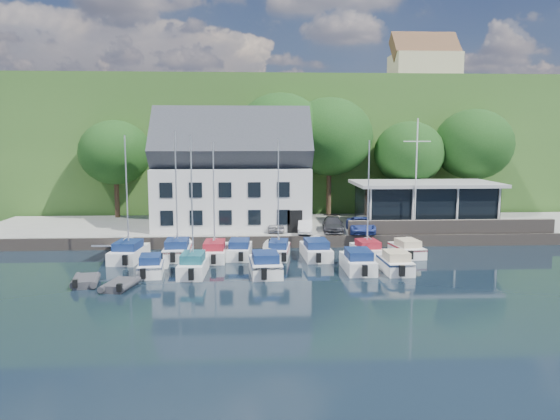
# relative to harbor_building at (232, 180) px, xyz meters

# --- Properties ---
(ground) EXTENTS (180.00, 180.00, 0.00)m
(ground) POSITION_rel_harbor_building_xyz_m (7.00, -16.50, -5.35)
(ground) COLOR black
(ground) RESTS_ON ground
(quay) EXTENTS (60.00, 13.00, 1.00)m
(quay) POSITION_rel_harbor_building_xyz_m (7.00, 1.00, -4.85)
(quay) COLOR #989893
(quay) RESTS_ON ground
(quay_face) EXTENTS (60.00, 0.30, 1.00)m
(quay_face) POSITION_rel_harbor_building_xyz_m (7.00, -5.50, -4.85)
(quay_face) COLOR #5B5048
(quay_face) RESTS_ON ground
(hillside) EXTENTS (160.00, 75.00, 16.00)m
(hillside) POSITION_rel_harbor_building_xyz_m (7.00, 45.50, 2.65)
(hillside) COLOR #315720
(hillside) RESTS_ON ground
(field_patch) EXTENTS (50.00, 30.00, 0.30)m
(field_patch) POSITION_rel_harbor_building_xyz_m (15.00, 53.50, 10.80)
(field_patch) COLOR olive
(field_patch) RESTS_ON hillside
(farmhouse) EXTENTS (10.40, 7.00, 8.20)m
(farmhouse) POSITION_rel_harbor_building_xyz_m (29.00, 35.50, 14.75)
(farmhouse) COLOR #CAB397
(farmhouse) RESTS_ON hillside
(harbor_building) EXTENTS (14.40, 8.20, 8.70)m
(harbor_building) POSITION_rel_harbor_building_xyz_m (0.00, 0.00, 0.00)
(harbor_building) COLOR silver
(harbor_building) RESTS_ON quay
(club_pavilion) EXTENTS (13.20, 7.20, 4.10)m
(club_pavilion) POSITION_rel_harbor_building_xyz_m (18.00, -0.50, -2.30)
(club_pavilion) COLOR black
(club_pavilion) RESTS_ON quay
(seawall) EXTENTS (18.00, 0.50, 1.20)m
(seawall) POSITION_rel_harbor_building_xyz_m (19.00, -5.10, -3.75)
(seawall) COLOR #5B5048
(seawall) RESTS_ON quay
(gangway) EXTENTS (1.20, 6.00, 1.40)m
(gangway) POSITION_rel_harbor_building_xyz_m (-9.50, -7.50, -5.35)
(gangway) COLOR silver
(gangway) RESTS_ON ground
(car_silver) EXTENTS (1.59, 3.68, 1.24)m
(car_silver) POSITION_rel_harbor_building_xyz_m (3.82, -2.94, -3.73)
(car_silver) COLOR #A3A3A8
(car_silver) RESTS_ON quay
(car_white) EXTENTS (1.58, 3.58, 1.14)m
(car_white) POSITION_rel_harbor_building_xyz_m (6.40, -4.03, -3.78)
(car_white) COLOR silver
(car_white) RESTS_ON quay
(car_dgrey) EXTENTS (2.18, 4.48, 1.26)m
(car_dgrey) POSITION_rel_harbor_building_xyz_m (8.91, -3.41, -3.72)
(car_dgrey) COLOR #2F2F34
(car_dgrey) RESTS_ON quay
(car_blue) EXTENTS (1.92, 4.24, 1.41)m
(car_blue) POSITION_rel_harbor_building_xyz_m (11.27, -4.08, -3.64)
(car_blue) COLOR #2E418C
(car_blue) RESTS_ON quay
(flagpole) EXTENTS (2.37, 0.20, 9.88)m
(flagpole) POSITION_rel_harbor_building_xyz_m (15.99, -4.19, 0.59)
(flagpole) COLOR silver
(flagpole) RESTS_ON quay
(tree_0) EXTENTS (7.31, 7.31, 9.99)m
(tree_0) POSITION_rel_harbor_building_xyz_m (-12.11, 6.24, 0.64)
(tree_0) COLOR black
(tree_0) RESTS_ON quay
(tree_2) EXTENTS (9.35, 9.35, 12.78)m
(tree_2) POSITION_rel_harbor_building_xyz_m (4.83, 5.97, 2.04)
(tree_2) COLOR black
(tree_2) RESTS_ON quay
(tree_3) EXTENTS (9.05, 9.05, 12.37)m
(tree_3) POSITION_rel_harbor_building_xyz_m (9.93, 6.24, 1.83)
(tree_3) COLOR black
(tree_3) RESTS_ON quay
(tree_4) EXTENTS (7.24, 7.24, 9.89)m
(tree_4) POSITION_rel_harbor_building_xyz_m (18.11, 5.23, 0.59)
(tree_4) COLOR black
(tree_4) RESTS_ON quay
(tree_5) EXTENTS (8.17, 8.17, 11.17)m
(tree_5) POSITION_rel_harbor_building_xyz_m (24.95, 5.38, 1.23)
(tree_5) COLOR black
(tree_5) RESTS_ON quay
(boat_r1_0) EXTENTS (2.86, 6.59, 9.33)m
(boat_r1_0) POSITION_rel_harbor_building_xyz_m (-7.58, -9.49, -0.68)
(boat_r1_0) COLOR white
(boat_r1_0) RESTS_ON ground
(boat_r1_1) EXTENTS (2.33, 6.23, 9.16)m
(boat_r1_1) POSITION_rel_harbor_building_xyz_m (-4.00, -8.82, -0.77)
(boat_r1_1) COLOR white
(boat_r1_1) RESTS_ON ground
(boat_r1_2) EXTENTS (2.12, 6.55, 8.66)m
(boat_r1_2) POSITION_rel_harbor_building_xyz_m (-1.11, -9.33, -1.02)
(boat_r1_2) COLOR white
(boat_r1_2) RESTS_ON ground
(boat_r1_3) EXTENTS (2.29, 6.14, 1.41)m
(boat_r1_3) POSITION_rel_harbor_building_xyz_m (0.77, -8.74, -4.65)
(boat_r1_3) COLOR white
(boat_r1_3) RESTS_ON ground
(boat_r1_4) EXTENTS (2.53, 6.06, 8.36)m
(boat_r1_4) POSITION_rel_harbor_building_xyz_m (3.79, -9.07, -1.17)
(boat_r1_4) COLOR white
(boat_r1_4) RESTS_ON ground
(boat_r1_5) EXTENTS (2.46, 6.67, 1.46)m
(boat_r1_5) POSITION_rel_harbor_building_xyz_m (6.70, -9.34, -4.62)
(boat_r1_5) COLOR white
(boat_r1_5) RESTS_ON ground
(boat_r1_6) EXTENTS (2.47, 5.61, 8.46)m
(boat_r1_6) POSITION_rel_harbor_building_xyz_m (10.68, -9.50, -1.12)
(boat_r1_6) COLOR white
(boat_r1_6) RESTS_ON ground
(boat_r1_7) EXTENTS (2.63, 5.43, 1.35)m
(boat_r1_7) POSITION_rel_harbor_building_xyz_m (13.92, -9.14, -4.67)
(boat_r1_7) COLOR white
(boat_r1_7) RESTS_ON ground
(boat_r2_0) EXTENTS (2.22, 5.15, 1.38)m
(boat_r2_0) POSITION_rel_harbor_building_xyz_m (-5.16, -13.82, -4.66)
(boat_r2_0) COLOR white
(boat_r2_0) RESTS_ON ground
(boat_r2_1) EXTENTS (2.12, 5.91, 9.47)m
(boat_r2_1) POSITION_rel_harbor_building_xyz_m (-2.27, -14.07, -0.62)
(boat_r2_1) COLOR white
(boat_r2_1) RESTS_ON ground
(boat_r2_2) EXTENTS (2.58, 6.00, 1.56)m
(boat_r2_2) POSITION_rel_harbor_building_xyz_m (2.63, -14.20, -4.57)
(boat_r2_2) COLOR white
(boat_r2_2) RESTS_ON ground
(boat_r2_3) EXTENTS (2.12, 6.27, 1.54)m
(boat_r2_3) POSITION_rel_harbor_building_xyz_m (9.13, -13.55, -4.58)
(boat_r2_3) COLOR white
(boat_r2_3) RESTS_ON ground
(boat_r2_4) EXTENTS (2.11, 5.15, 1.51)m
(boat_r2_4) POSITION_rel_harbor_building_xyz_m (11.65, -14.15, -4.60)
(boat_r2_4) COLOR white
(boat_r2_4) RESTS_ON ground
(dinghy_0) EXTENTS (2.19, 3.12, 0.67)m
(dinghy_0) POSITION_rel_harbor_building_xyz_m (-8.85, -16.27, -5.02)
(dinghy_0) COLOR #343438
(dinghy_0) RESTS_ON ground
(dinghy_1) EXTENTS (2.20, 3.05, 0.64)m
(dinghy_1) POSITION_rel_harbor_building_xyz_m (-6.45, -17.35, -5.03)
(dinghy_1) COLOR #343438
(dinghy_1) RESTS_ON ground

